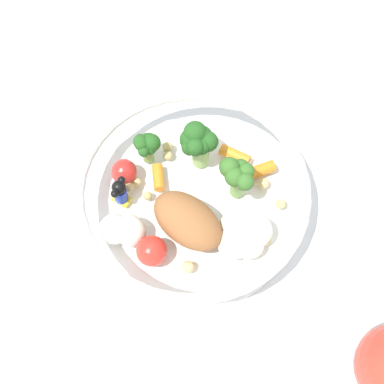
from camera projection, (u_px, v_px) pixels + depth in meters
name	position (u px, v px, depth m)	size (l,w,h in m)	color
ground_plane	(204.00, 207.00, 0.55)	(2.40, 2.40, 0.00)	white
food_container	(192.00, 197.00, 0.52)	(0.23, 0.23, 0.07)	white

